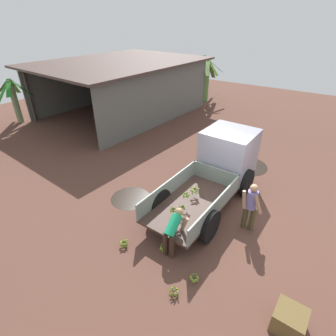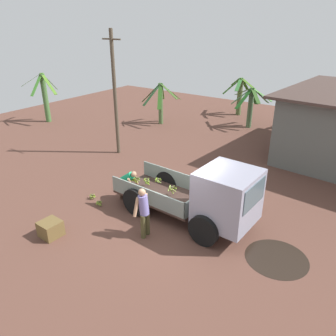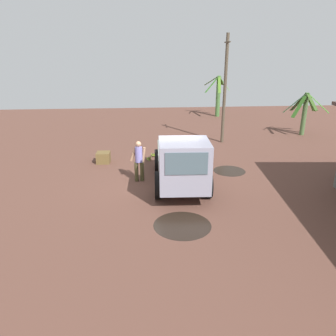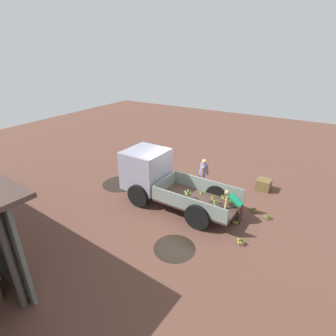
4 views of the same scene
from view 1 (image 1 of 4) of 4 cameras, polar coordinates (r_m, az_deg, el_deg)
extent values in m
plane|color=brown|center=(8.99, 11.76, -8.74)|extent=(36.00, 36.00, 0.00)
cylinder|color=black|center=(9.36, -8.13, -6.50)|extent=(1.38, 1.38, 0.01)
cylinder|color=black|center=(11.67, 16.66, 0.50)|extent=(1.75, 1.75, 0.01)
cube|color=#3F2C25|center=(8.17, 5.05, -7.97)|extent=(3.18, 1.84, 0.08)
cube|color=gray|center=(8.34, 0.27, -4.21)|extent=(3.12, 0.18, 0.55)
cube|color=gray|center=(7.69, 10.50, -8.29)|extent=(3.12, 0.18, 0.55)
cube|color=gray|center=(9.12, 10.20, -1.45)|extent=(0.12, 1.71, 0.55)
cube|color=#9493A6|center=(9.66, 13.03, 3.34)|extent=(1.68, 1.74, 1.65)
cube|color=#4C606B|center=(10.22, 15.16, 6.65)|extent=(0.08, 1.34, 0.72)
cylinder|color=black|center=(10.18, 7.40, 0.11)|extent=(0.98, 0.26, 0.97)
cylinder|color=black|center=(9.61, 16.66, -3.05)|extent=(0.98, 0.26, 0.97)
cylinder|color=black|center=(8.28, -1.97, -7.59)|extent=(0.98, 0.26, 0.97)
cylinder|color=black|center=(7.57, 9.01, -12.39)|extent=(0.98, 0.26, 0.97)
sphere|color=brown|center=(7.06, 1.23, -11.03)|extent=(0.07, 0.07, 0.07)
cylinder|color=olive|center=(7.13, 1.65, -10.97)|extent=(0.07, 0.18, 0.09)
cylinder|color=olive|center=(7.15, 1.14, -11.00)|extent=(0.14, 0.15, 0.12)
cylinder|color=olive|center=(7.14, 0.94, -11.23)|extent=(0.15, 0.07, 0.15)
cylinder|color=olive|center=(7.10, 0.64, -11.31)|extent=(0.16, 0.12, 0.11)
cylinder|color=#94AD4B|center=(7.07, 0.92, -11.66)|extent=(0.04, 0.16, 0.14)
cylinder|color=olive|center=(7.04, 1.32, -11.69)|extent=(0.14, 0.15, 0.11)
cylinder|color=olive|center=(7.06, 1.65, -11.57)|extent=(0.18, 0.07, 0.10)
cylinder|color=olive|center=(7.12, 1.65, -11.43)|extent=(0.13, 0.11, 0.16)
sphere|color=brown|center=(8.23, 5.90, -4.41)|extent=(0.09, 0.09, 0.09)
cylinder|color=olive|center=(8.28, 6.30, -5.09)|extent=(0.19, 0.08, 0.23)
cylinder|color=#94A248|center=(8.33, 6.26, -4.68)|extent=(0.10, 0.22, 0.20)
cylinder|color=#7FA829|center=(8.34, 5.54, -4.38)|extent=(0.23, 0.17, 0.14)
cylinder|color=olive|center=(8.25, 5.25, -4.91)|extent=(0.20, 0.19, 0.18)
cylinder|color=#8EAF47|center=(8.19, 5.74, -5.15)|extent=(0.11, 0.25, 0.15)
sphere|color=#433C2B|center=(7.47, 1.14, -8.82)|extent=(0.07, 0.07, 0.07)
cylinder|color=olive|center=(7.44, 0.88, -9.39)|extent=(0.06, 0.18, 0.10)
cylinder|color=#60741E|center=(7.46, 1.35, -9.45)|extent=(0.16, 0.12, 0.13)
cylinder|color=#8FAD2B|center=(7.49, 1.73, -9.08)|extent=(0.18, 0.12, 0.10)
cylinder|color=#99AE4A|center=(7.55, 1.34, -9.02)|extent=(0.04, 0.15, 0.16)
cylinder|color=#93AB46|center=(7.55, 0.97, -8.97)|extent=(0.14, 0.11, 0.15)
cylinder|color=olive|center=(7.51, 0.64, -9.14)|extent=(0.16, 0.11, 0.14)
sphere|color=brown|center=(7.72, 3.97, -5.58)|extent=(0.06, 0.06, 0.06)
cylinder|color=olive|center=(7.80, 3.79, -5.53)|extent=(0.16, 0.15, 0.11)
cylinder|color=olive|center=(7.76, 3.49, -5.94)|extent=(0.16, 0.11, 0.15)
cylinder|color=olive|center=(7.68, 3.85, -6.16)|extent=(0.10, 0.19, 0.11)
cylinder|color=olive|center=(7.71, 4.41, -6.05)|extent=(0.19, 0.05, 0.11)
cylinder|color=#88A64A|center=(7.79, 4.30, -5.87)|extent=(0.10, 0.15, 0.16)
sphere|color=#4D4632|center=(7.14, 2.42, -9.91)|extent=(0.07, 0.07, 0.07)
cylinder|color=olive|center=(7.23, 2.48, -9.80)|extent=(0.11, 0.18, 0.11)
cylinder|color=olive|center=(7.21, 1.98, -9.95)|extent=(0.19, 0.08, 0.13)
cylinder|color=olive|center=(7.18, 2.00, -10.43)|extent=(0.13, 0.12, 0.18)
cylinder|color=olive|center=(7.14, 2.17, -10.62)|extent=(0.05, 0.17, 0.16)
cylinder|color=olive|center=(7.15, 2.66, -10.62)|extent=(0.15, 0.10, 0.16)
cylinder|color=#8EA52F|center=(7.18, 2.81, -10.45)|extent=(0.14, 0.08, 0.18)
cylinder|color=olive|center=(7.21, 2.89, -10.09)|extent=(0.11, 0.17, 0.14)
sphere|color=#463F2D|center=(7.49, 3.15, -8.30)|extent=(0.07, 0.07, 0.07)
cylinder|color=olive|center=(7.53, 3.55, -8.66)|extent=(0.14, 0.10, 0.13)
cylinder|color=olive|center=(7.56, 3.32, -8.55)|extent=(0.04, 0.12, 0.15)
cylinder|color=olive|center=(7.57, 2.99, -8.42)|extent=(0.13, 0.11, 0.13)
cylinder|color=olive|center=(7.51, 2.64, -8.55)|extent=(0.15, 0.12, 0.10)
cylinder|color=olive|center=(7.49, 2.88, -8.84)|extent=(0.05, 0.15, 0.13)
cylinder|color=olive|center=(7.47, 3.32, -8.84)|extent=(0.15, 0.13, 0.10)
cube|color=#5D5F5A|center=(20.57, -0.40, 19.13)|extent=(0.62, 6.53, 3.08)
cube|color=#5D5F5A|center=(19.82, -16.76, 17.50)|extent=(9.08, 0.83, 3.08)
cube|color=#5D5F5A|center=(15.19, -1.55, 15.02)|extent=(9.08, 0.83, 3.08)
cube|color=#44322D|center=(17.06, -10.63, 21.77)|extent=(10.46, 8.11, 0.12)
cylinder|color=#3F3833|center=(17.54, -27.96, 13.73)|extent=(0.16, 0.16, 3.08)
cylinder|color=#3F3833|center=(12.47, -15.35, 10.46)|extent=(0.16, 0.16, 3.08)
cylinder|color=gray|center=(17.93, -30.30, 12.36)|extent=(0.35, 0.35, 2.45)
cube|color=#2B5320|center=(17.97, -29.49, 15.26)|extent=(1.06, 0.26, 1.00)
cube|color=#366120|center=(18.44, -30.49, 15.11)|extent=(1.09, 1.23, 1.12)
cube|color=#28561C|center=(18.12, -32.25, 14.79)|extent=(0.56, 1.09, 0.90)
cube|color=#23721C|center=(17.54, -32.38, 13.52)|extent=(1.16, 0.29, 1.38)
cube|color=#227122|center=(17.17, -31.39, 14.66)|extent=(0.91, 1.07, 0.74)
cube|color=#20651F|center=(17.52, -29.38, 15.02)|extent=(0.82, 1.00, 0.97)
cylinder|color=#436D33|center=(21.60, 7.62, 19.17)|extent=(0.34, 0.34, 2.88)
cube|color=#2B6522|center=(21.97, 8.67, 21.82)|extent=(1.26, 0.26, 1.09)
cube|color=#3E6332|center=(21.71, 6.61, 22.31)|extent=(0.45, 1.10, 0.74)
cube|color=#356F2E|center=(21.32, 6.59, 21.65)|extent=(0.76, 0.79, 1.12)
cube|color=#185818|center=(20.70, 8.38, 21.75)|extent=(1.29, 1.17, 0.78)
cube|color=#375B2B|center=(21.34, 9.00, 21.65)|extent=(0.47, 0.90, 1.01)
cylinder|color=#5D8643|center=(19.97, 8.41, 18.13)|extent=(0.33, 0.33, 2.83)
cube|color=#415729|center=(20.34, 9.34, 20.51)|extent=(1.17, 0.31, 1.39)
cube|color=#2D5F22|center=(20.23, 8.03, 21.25)|extent=(0.81, 0.92, 0.92)
cube|color=#204D15|center=(19.80, 7.26, 21.08)|extent=(0.62, 0.95, 0.93)
cube|color=#2C511F|center=(19.40, 6.60, 21.03)|extent=(1.42, 1.07, 0.87)
cube|color=#537C3A|center=(18.96, 8.58, 20.81)|extent=(1.61, 0.94, 0.78)
cube|color=#4E7B1F|center=(19.39, 9.71, 20.73)|extent=(0.62, 1.06, 0.92)
cube|color=#467E38|center=(19.92, 10.28, 21.02)|extent=(0.88, 0.98, 0.86)
cylinder|color=#464225|center=(8.22, 17.87, -10.54)|extent=(0.17, 0.17, 0.79)
cylinder|color=#464225|center=(8.24, 16.36, -10.12)|extent=(0.17, 0.17, 0.79)
cylinder|color=#7971B5|center=(7.78, 17.83, -6.56)|extent=(0.38, 0.32, 0.64)
sphere|color=tan|center=(7.51, 18.24, -4.20)|extent=(0.22, 0.22, 0.22)
cylinder|color=tan|center=(7.66, 19.00, -7.55)|extent=(0.13, 0.31, 0.58)
cylinder|color=tan|center=(7.76, 16.27, -6.63)|extent=(0.12, 0.19, 0.59)
cylinder|color=#35241A|center=(7.19, -0.61, -16.19)|extent=(0.15, 0.15, 0.72)
cylinder|color=#35241A|center=(7.11, 0.85, -16.81)|extent=(0.15, 0.15, 0.72)
cylinder|color=#1AA76C|center=(6.92, 1.13, -12.33)|extent=(0.63, 0.29, 0.55)
sphere|color=tan|center=(6.97, 2.46, -9.47)|extent=(0.20, 0.20, 0.20)
cylinder|color=tan|center=(7.24, 0.95, -11.26)|extent=(0.10, 0.25, 0.54)
cylinder|color=tan|center=(7.11, 3.55, -12.21)|extent=(0.11, 0.26, 0.54)
cylinder|color=#3A2F1E|center=(13.44, -13.29, 6.89)|extent=(0.21, 0.21, 0.78)
cylinder|color=#3A2F1E|center=(13.64, -13.40, 7.23)|extent=(0.21, 0.21, 0.78)
cylinder|color=#B6BA9A|center=(13.29, -13.78, 9.80)|extent=(0.43, 0.43, 0.63)
sphere|color=#8C6746|center=(13.15, -14.11, 11.47)|extent=(0.22, 0.22, 0.22)
cylinder|color=#8C6746|center=(13.11, -13.92, 9.36)|extent=(0.20, 0.21, 0.59)
cylinder|color=#8C6746|center=(13.47, -14.34, 9.93)|extent=(0.25, 0.29, 0.58)
sphere|color=#403A2A|center=(7.59, -9.58, -15.55)|extent=(0.08, 0.08, 0.08)
cylinder|color=olive|center=(7.66, -9.08, -15.71)|extent=(0.10, 0.18, 0.17)
cylinder|color=#94AA29|center=(7.68, -9.43, -15.39)|extent=(0.14, 0.19, 0.13)
cylinder|color=olive|center=(7.67, -9.97, -15.62)|extent=(0.19, 0.05, 0.15)
cylinder|color=#8CA12E|center=(7.61, -10.11, -16.02)|extent=(0.12, 0.20, 0.13)
cylinder|color=olive|center=(7.58, -9.62, -16.27)|extent=(0.14, 0.18, 0.14)
cylinder|color=olive|center=(7.63, -9.16, -16.10)|extent=(0.16, 0.08, 0.19)
sphere|color=#3F3929|center=(7.42, -0.97, -16.65)|extent=(0.07, 0.07, 0.07)
cylinder|color=#9CB131|center=(7.51, -1.05, -16.61)|extent=(0.14, 0.15, 0.14)
cylinder|color=olive|center=(7.48, -1.51, -16.78)|extent=(0.18, 0.09, 0.12)
cylinder|color=olive|center=(7.45, -1.35, -17.18)|extent=(0.09, 0.16, 0.16)
cylinder|color=#8BAF2E|center=(7.44, -0.89, -17.31)|extent=(0.14, 0.14, 0.16)
cylinder|color=#9AB13F|center=(7.46, -0.52, -17.07)|extent=(0.16, 0.09, 0.15)
cylinder|color=olive|center=(7.49, -0.54, -16.66)|extent=(0.09, 0.18, 0.12)
sphere|color=brown|center=(6.59, 1.32, -25.05)|extent=(0.07, 0.07, 0.07)
cylinder|color=olive|center=(6.64, 2.03, -25.13)|extent=(0.15, 0.16, 0.12)
cylinder|color=olive|center=(6.67, 1.56, -24.83)|extent=(0.07, 0.19, 0.13)
cylinder|color=olive|center=(6.67, 0.96, -24.89)|extent=(0.18, 0.11, 0.13)
cylinder|color=#88A63D|center=(6.65, 0.78, -25.34)|extent=(0.15, 0.09, 0.17)
cylinder|color=olive|center=(6.62, 0.84, -25.68)|extent=(0.08, 0.17, 0.16)
cylinder|color=olive|center=(6.61, 1.32, -25.85)|extent=(0.12, 0.16, 0.16)
cylinder|color=olive|center=(6.62, 1.81, -25.69)|extent=(0.17, 0.06, 0.15)
sphere|color=#47402E|center=(6.83, 5.78, -22.43)|extent=(0.06, 0.06, 0.06)
cylinder|color=olive|center=(6.86, 5.20, -22.82)|extent=(0.14, 0.15, 0.13)
cylinder|color=#7FA62C|center=(6.83, 5.35, -23.00)|extent=(0.07, 0.18, 0.11)
cylinder|color=olive|center=(6.82, 5.83, -23.11)|extent=(0.13, 0.17, 0.10)
cylinder|color=olive|center=(6.85, 6.34, -22.88)|extent=(0.18, 0.05, 0.11)
cylinder|color=olive|center=(6.89, 6.32, -22.65)|extent=(0.15, 0.13, 0.14)
cylinder|color=#89A42E|center=(6.91, 5.98, -22.56)|extent=(0.05, 0.13, 0.17)
cylinder|color=olive|center=(6.91, 5.62, -22.24)|extent=(0.14, 0.15, 0.12)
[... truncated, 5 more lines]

